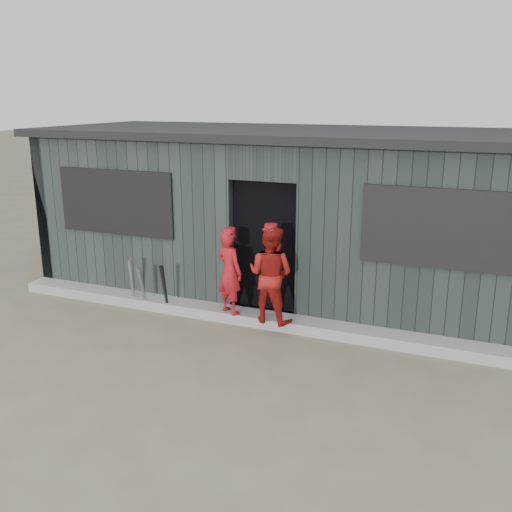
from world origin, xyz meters
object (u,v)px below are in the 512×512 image
at_px(bat_right, 165,289).
at_px(player_red_right, 271,274).
at_px(bat_left, 132,283).
at_px(player_red_left, 230,272).
at_px(bat_mid, 143,288).
at_px(player_grey_back, 280,266).
at_px(dugout, 296,213).

distance_m(bat_right, player_red_right, 1.73).
xyz_separation_m(bat_left, player_red_left, (1.64, 0.00, 0.37)).
relative_size(bat_mid, bat_right, 0.92).
relative_size(bat_left, player_grey_back, 0.56).
height_order(bat_left, bat_right, bat_left).
distance_m(bat_mid, player_grey_back, 2.08).
xyz_separation_m(bat_left, bat_right, (0.61, -0.05, -0.01)).
bearing_deg(bat_left, player_grey_back, 19.58).
xyz_separation_m(bat_left, bat_mid, (0.22, -0.06, -0.04)).
bearing_deg(bat_mid, bat_right, 0.21).
bearing_deg(player_red_left, bat_left, 24.16).
bearing_deg(bat_left, dugout, 41.79).
bearing_deg(player_red_right, bat_left, 4.71).
distance_m(bat_left, player_grey_back, 2.26).
height_order(bat_right, player_grey_back, player_grey_back).
height_order(bat_mid, player_red_right, player_red_right).
height_order(bat_right, dugout, dugout).
distance_m(player_red_left, player_red_right, 0.65).
height_order(player_red_right, player_grey_back, player_red_right).
distance_m(player_red_left, dugout, 1.90).
bearing_deg(bat_right, player_grey_back, 28.15).
bearing_deg(bat_right, bat_left, 174.90).
bearing_deg(bat_left, player_red_right, -1.90).
bearing_deg(dugout, player_red_left, -101.51).
bearing_deg(dugout, bat_left, -138.21).
distance_m(bat_left, bat_mid, 0.23).
bearing_deg(player_red_right, bat_right, 5.88).
bearing_deg(bat_right, player_red_right, -0.74).
xyz_separation_m(bat_right, dugout, (1.40, 1.84, 0.91)).
distance_m(bat_left, bat_right, 0.61).
height_order(bat_left, player_grey_back, player_grey_back).
distance_m(bat_right, player_grey_back, 1.73).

